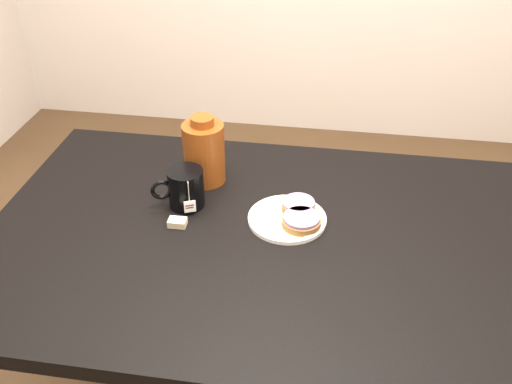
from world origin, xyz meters
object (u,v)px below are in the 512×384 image
at_px(bagel_front, 301,221).
at_px(mug, 185,188).
at_px(bagel_back, 298,206).
at_px(table, 267,260).
at_px(plate, 287,218).
at_px(bagel_package, 204,152).
at_px(teabag_pouch, 177,222).

bearing_deg(bagel_front, mug, 169.78).
height_order(bagel_back, bagel_front, same).
xyz_separation_m(table, bagel_back, (0.07, 0.10, 0.11)).
xyz_separation_m(table, bagel_front, (0.08, 0.04, 0.11)).
relative_size(table, bagel_front, 14.20).
bearing_deg(table, bagel_back, 56.52).
bearing_deg(plate, mug, 174.04).
bearing_deg(mug, bagel_package, 56.52).
height_order(bagel_front, mug, mug).
bearing_deg(table, bagel_front, 25.07).
relative_size(bagel_back, bagel_package, 0.57).
height_order(bagel_back, bagel_package, bagel_package).
bearing_deg(teabag_pouch, bagel_front, 6.52).
xyz_separation_m(bagel_back, bagel_front, (0.01, -0.06, -0.00)).
bearing_deg(bagel_package, bagel_front, -32.63).
bearing_deg(bagel_front, table, -154.93).
bearing_deg(bagel_package, plate, -32.13).
relative_size(table, teabag_pouch, 31.11).
bearing_deg(plate, bagel_front, -35.72).
xyz_separation_m(bagel_front, teabag_pouch, (-0.31, -0.04, -0.01)).
distance_m(plate, bagel_back, 0.05).
xyz_separation_m(table, bagel_package, (-0.21, 0.22, 0.17)).
bearing_deg(bagel_front, bagel_back, 101.84).
relative_size(mug, teabag_pouch, 3.29).
bearing_deg(teabag_pouch, plate, 13.07).
bearing_deg(table, bagel_package, 133.18).
xyz_separation_m(bagel_front, bagel_package, (-0.29, 0.18, 0.07)).
height_order(bagel_front, teabag_pouch, bagel_front).
bearing_deg(mug, plate, -29.68).
bearing_deg(bagel_front, plate, 144.28).
xyz_separation_m(table, mug, (-0.23, 0.09, 0.14)).
height_order(table, bagel_back, bagel_back).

